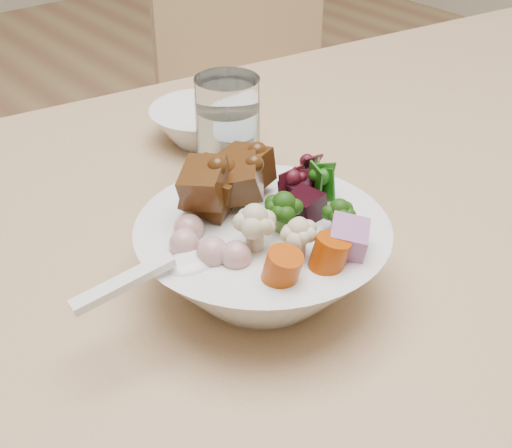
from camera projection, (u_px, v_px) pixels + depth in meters
The scene contains 6 objects.
dining_table at pixel (400, 214), 0.91m from camera, with size 1.53×1.00×0.67m.
chair_far at pixel (260, 97), 1.54m from camera, with size 0.48×0.48×0.85m.
food_bowl at pixel (263, 251), 0.66m from camera, with size 0.23×0.23×0.13m.
soup_spoon at pixel (173, 269), 0.59m from camera, with size 0.13×0.04×0.02m.
water_glass at pixel (228, 135), 0.82m from camera, with size 0.07×0.07×0.13m.
side_bowl at pixel (202, 125), 0.93m from camera, with size 0.13×0.13×0.04m, color white, non-canonical shape.
Camera 1 is at (-0.56, -0.63, 1.09)m, focal length 50.00 mm.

